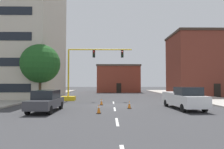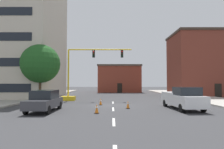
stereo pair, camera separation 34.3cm
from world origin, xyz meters
name	(u,v)px [view 1 (the left image)]	position (x,y,z in m)	size (l,w,h in m)	color
ground_plane	(114,105)	(0.00, 0.00, 0.00)	(160.00, 160.00, 0.00)	#38383A
sidewalk_left	(22,98)	(-13.23, 8.00, 0.07)	(6.00, 56.00, 0.14)	#9E998E
sidewalk_right	(202,98)	(13.23, 8.00, 0.07)	(6.00, 56.00, 0.14)	#B2ADA3
lane_stripe_seg_1	(117,122)	(0.00, -8.50, 0.00)	(0.16, 2.40, 0.01)	silver
lane_stripe_seg_2	(115,109)	(0.00, -3.00, 0.00)	(0.16, 2.40, 0.01)	silver
lane_stripe_seg_3	(113,103)	(0.00, 2.50, 0.00)	(0.16, 2.40, 0.01)	silver
building_tall_left	(10,35)	(-16.80, 11.01, 10.15)	(15.77, 13.66, 20.28)	beige
building_brick_center	(118,79)	(1.66, 28.19, 3.31)	(10.46, 8.90, 6.60)	brown
building_row_right	(204,65)	(16.78, 14.41, 5.63)	(11.87, 8.56, 11.24)	brown
traffic_signal_gantry	(77,83)	(-4.70, 5.11, 2.26)	(9.27, 1.20, 6.83)	yellow
tree_left_near	(40,64)	(-9.36, 4.46, 4.80)	(4.98, 4.98, 7.30)	#4C3823
pickup_truck_white	(184,98)	(6.18, -3.10, 0.97)	(2.39, 5.53, 1.99)	white
sedan_dark_gray_near_left	(46,101)	(-5.67, -4.35, 0.89)	(1.91, 4.52, 1.74)	#3D3D42
traffic_cone_roadside_a	(129,105)	(1.35, -2.67, 0.36)	(0.36, 0.36, 0.74)	black
traffic_cone_roadside_b	(99,109)	(-1.28, -5.40, 0.36)	(0.36, 0.36, 0.74)	black
traffic_cone_roadside_c	(101,102)	(-1.31, 0.05, 0.34)	(0.36, 0.36, 0.70)	black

